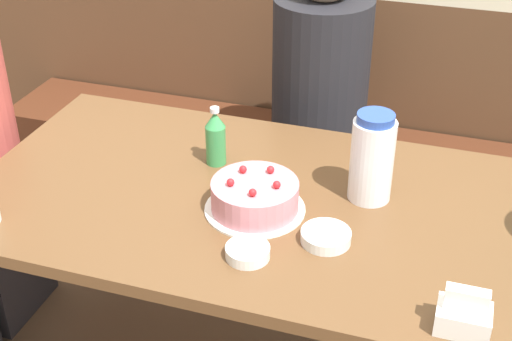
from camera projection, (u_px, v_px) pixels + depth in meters
name	position (u px, v px, depth m)	size (l,w,h in m)	color
bench_seat	(311.00, 189.00, 2.83)	(2.52, 0.38, 0.46)	#472314
dining_table	(243.00, 220.00, 1.94)	(1.46, 0.85, 0.72)	brown
birthday_cake	(255.00, 197.00, 1.82)	(0.26, 0.26, 0.10)	white
water_pitcher	(372.00, 158.00, 1.83)	(0.11, 0.11, 0.24)	white
soju_bottle	(216.00, 137.00, 2.00)	(0.06, 0.06, 0.18)	#388E4C
napkin_holder	(464.00, 315.00, 1.45)	(0.11, 0.08, 0.11)	white
bowl_soup_white	(248.00, 252.00, 1.66)	(0.11, 0.11, 0.03)	white
bowl_rice_small	(326.00, 237.00, 1.72)	(0.12, 0.12, 0.03)	white
person_dark_striped	(318.00, 121.00, 2.50)	(0.33, 0.34, 1.26)	#33333D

